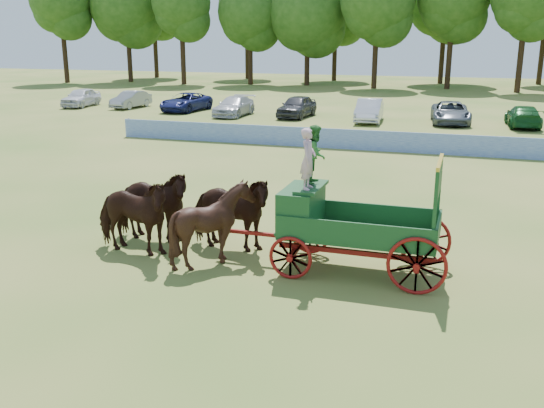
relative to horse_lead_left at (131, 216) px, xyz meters
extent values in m
plane|color=olive|center=(3.18, -0.50, -1.08)|extent=(160.00, 160.00, 0.00)
imported|color=black|center=(0.00, 0.00, 0.00)|extent=(2.64, 1.39, 2.15)
imported|color=black|center=(0.00, 1.10, 0.00)|extent=(2.56, 1.19, 2.15)
imported|color=black|center=(2.40, 0.00, 0.00)|extent=(2.20, 2.02, 2.15)
imported|color=black|center=(2.40, 1.10, 0.00)|extent=(2.60, 1.28, 2.15)
cube|color=maroon|center=(4.60, 0.55, -0.48)|extent=(0.12, 2.00, 0.12)
cube|color=maroon|center=(7.60, 0.55, -0.48)|extent=(0.12, 2.00, 0.12)
cube|color=maroon|center=(6.10, 0.00, -0.36)|extent=(3.80, 0.10, 0.12)
cube|color=maroon|center=(6.10, 1.10, -0.36)|extent=(3.80, 0.10, 0.12)
cube|color=maroon|center=(3.70, 0.55, -0.33)|extent=(2.80, 0.09, 0.09)
cube|color=#1B5128|center=(6.10, 0.55, -0.08)|extent=(3.80, 1.80, 0.10)
cube|color=#1B5128|center=(6.10, -0.33, 0.22)|extent=(3.80, 0.06, 0.55)
cube|color=#1B5128|center=(6.10, 1.43, 0.22)|extent=(3.80, 0.06, 0.55)
cube|color=#1B5128|center=(7.98, 0.55, 0.22)|extent=(0.06, 1.80, 0.55)
cube|color=#1B5128|center=(4.60, 0.55, 0.47)|extent=(0.85, 1.70, 1.05)
cube|color=#1B5128|center=(4.85, 0.55, 1.04)|extent=(0.55, 1.50, 0.08)
cube|color=#1B5128|center=(4.22, 0.55, 0.27)|extent=(0.10, 1.60, 0.65)
cube|color=#1B5128|center=(4.40, 0.55, -0.03)|extent=(0.55, 1.60, 0.06)
cube|color=#1B5128|center=(7.90, -0.25, 0.87)|extent=(0.08, 0.08, 1.80)
cube|color=#1B5128|center=(7.90, 1.35, 0.87)|extent=(0.08, 0.08, 1.80)
cube|color=#1B5128|center=(7.90, 0.55, 1.47)|extent=(0.07, 1.75, 0.75)
cube|color=gold|center=(7.90, 0.55, 1.87)|extent=(0.08, 1.80, 0.09)
cube|color=gold|center=(7.86, 0.55, 1.47)|extent=(0.02, 1.30, 0.12)
torus|color=maroon|center=(4.60, -0.40, -0.53)|extent=(1.09, 0.09, 1.09)
torus|color=maroon|center=(4.60, 1.50, -0.53)|extent=(1.09, 0.09, 1.09)
torus|color=maroon|center=(7.60, -0.40, -0.38)|extent=(1.39, 0.09, 1.39)
torus|color=maroon|center=(7.60, 1.50, -0.38)|extent=(1.39, 0.09, 1.39)
imported|color=#D4A2B6|center=(4.85, 0.20, 1.83)|extent=(0.36, 0.54, 1.48)
imported|color=#286B28|center=(4.85, 0.90, 1.82)|extent=(0.56, 0.71, 1.47)
cube|color=#1E47A5|center=(2.18, 17.50, -0.55)|extent=(26.00, 0.08, 1.05)
imported|color=silver|center=(-22.82, 30.24, -0.30)|extent=(2.38, 4.73, 1.55)
imported|color=gray|center=(-18.33, 30.68, -0.39)|extent=(1.75, 4.27, 1.38)
imported|color=navy|center=(-13.00, 30.05, -0.36)|extent=(2.84, 5.33, 1.43)
imported|color=silver|center=(-8.31, 28.53, -0.37)|extent=(2.00, 4.89, 1.42)
imported|color=#333338|center=(-3.62, 29.16, -0.28)|extent=(2.19, 4.78, 1.59)
imported|color=silver|center=(1.80, 28.34, -0.29)|extent=(2.01, 4.87, 1.57)
imported|color=slate|center=(7.19, 29.31, -0.34)|extent=(2.97, 5.52, 1.47)
imported|color=#144C1E|center=(11.77, 29.03, -0.38)|extent=(2.22, 4.91, 1.40)
cylinder|color=#382314|center=(-40.82, 52.92, 1.67)|extent=(0.60, 0.60, 5.49)
cylinder|color=#382314|center=(-33.87, 56.72, 1.52)|extent=(0.60, 0.60, 5.20)
sphere|color=#204913|center=(-33.87, 56.72, 8.50)|extent=(9.17, 9.17, 9.17)
cylinder|color=#382314|center=(-25.55, 55.31, 1.55)|extent=(0.60, 0.60, 5.24)
sphere|color=#204913|center=(-25.55, 55.31, 8.58)|extent=(7.09, 7.09, 7.09)
cylinder|color=#382314|center=(-17.61, 57.57, 1.25)|extent=(0.60, 0.60, 4.65)
sphere|color=#204913|center=(-17.61, 57.57, 7.49)|extent=(7.69, 7.69, 7.69)
cylinder|color=#382314|center=(-10.65, 58.28, 1.20)|extent=(0.60, 0.60, 4.54)
sphere|color=#204913|center=(-10.65, 58.28, 7.29)|extent=(9.19, 9.19, 9.19)
cylinder|color=#382314|center=(-2.24, 56.35, 1.52)|extent=(0.60, 0.60, 5.19)
sphere|color=#204913|center=(-2.24, 56.35, 8.49)|extent=(8.23, 8.23, 8.23)
cylinder|color=#382314|center=(5.70, 58.22, 1.62)|extent=(0.60, 0.60, 5.40)
cylinder|color=#382314|center=(12.94, 55.78, 1.60)|extent=(0.60, 0.60, 5.36)
cylinder|color=#382314|center=(-34.82, 65.44, 1.78)|extent=(0.60, 0.60, 5.70)
sphere|color=#204913|center=(-34.82, 65.44, 9.43)|extent=(8.55, 8.55, 8.55)
cylinder|color=#382314|center=(-21.54, 67.10, 1.62)|extent=(0.60, 0.60, 5.39)
sphere|color=#204913|center=(-21.54, 67.10, 8.86)|extent=(7.69, 7.69, 7.69)
cylinder|color=#382314|center=(-9.28, 67.28, 1.57)|extent=(0.60, 0.60, 5.29)
sphere|color=#204913|center=(-9.28, 67.28, 8.67)|extent=(8.65, 8.65, 8.65)
cylinder|color=#382314|center=(4.53, 66.11, 1.82)|extent=(0.60, 0.60, 5.80)
cylinder|color=#382314|center=(16.09, 68.13, 1.88)|extent=(0.60, 0.60, 5.92)
camera|label=1|loc=(8.47, -13.69, 4.68)|focal=40.00mm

